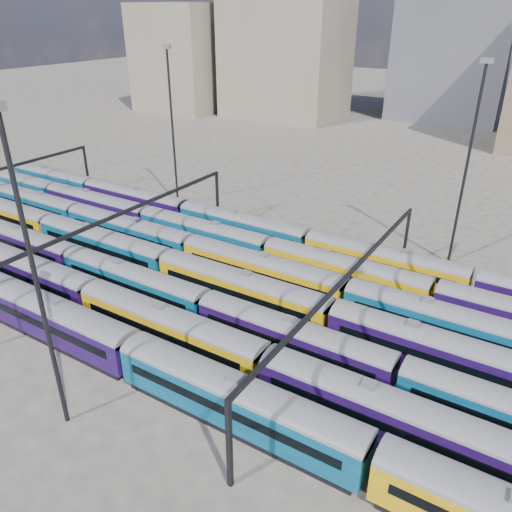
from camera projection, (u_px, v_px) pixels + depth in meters
The scene contains 13 objects.
ground at pixel (259, 314), 55.53m from camera, with size 500.00×500.00×0.00m, color #443F39.
rake_0 at pixel (373, 458), 34.08m from camera, with size 135.26×3.30×5.57m.
rake_1 at pixel (387, 410), 38.27m from camera, with size 108.67×3.18×5.37m.
rake_2 at pixel (133, 280), 57.08m from camera, with size 143.54×3.00×5.05m.
rake_3 at pixel (241, 286), 55.35m from camera, with size 108.45×3.18×5.36m.
rake_4 at pixel (261, 268), 59.36m from camera, with size 107.93×3.16×5.33m.
rake_5 at pixel (203, 232), 69.15m from camera, with size 104.46×3.06×5.15m.
rake_6 at pixel (242, 225), 71.41m from camera, with size 104.11×3.05×5.14m.
gantry_1 at pixel (122, 221), 61.98m from camera, with size 0.35×40.35×8.03m.
gantry_2 at pixel (347, 284), 47.77m from camera, with size 0.35×40.35×8.03m.
mast_1 at pixel (172, 123), 80.23m from camera, with size 1.40×0.50×25.60m.
mast_2 at pixel (34, 271), 34.97m from camera, with size 1.40×0.50×25.60m.
mast_3 at pixel (468, 160), 60.43m from camera, with size 1.40×0.50×25.60m.
Camera 1 is at (24.55, -39.89, 30.51)m, focal length 35.00 mm.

